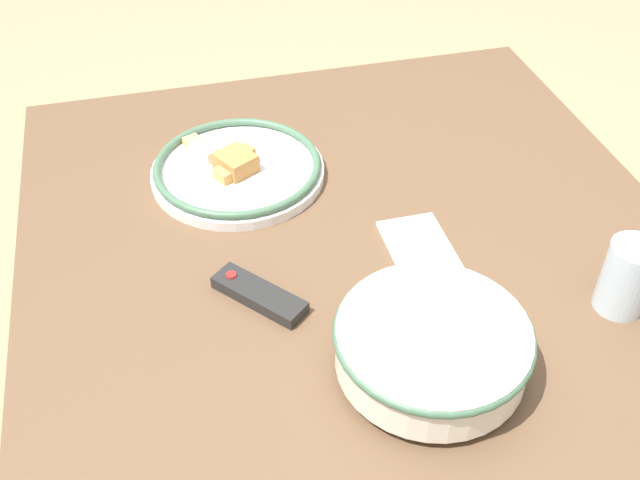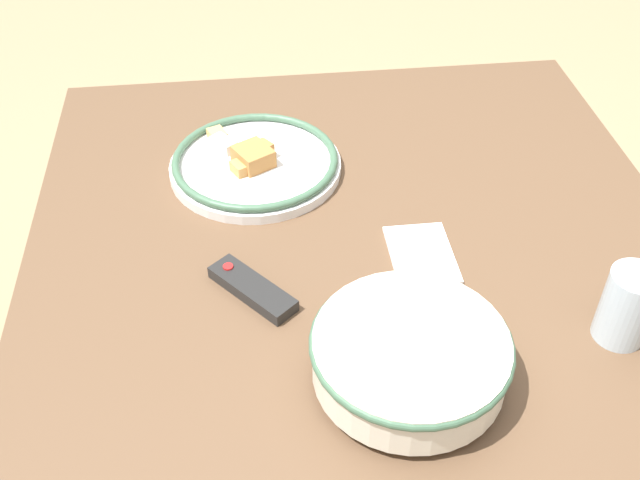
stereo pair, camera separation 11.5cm
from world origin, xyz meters
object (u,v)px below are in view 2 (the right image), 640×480
Objects in this scene: noodle_bowl at (410,356)px; food_plate at (255,163)px; drinking_glass at (627,306)px; tv_remote at (252,289)px.

food_plate is (0.50, 0.18, -0.03)m from noodle_bowl.
drinking_glass is (-0.45, -0.49, 0.04)m from food_plate.
noodle_bowl is 0.27m from tv_remote.
tv_remote is at bearing 176.26° from food_plate.
tv_remote is 1.26× the size of drinking_glass.
noodle_bowl is at bearing -83.69° from tv_remote.
tv_remote is at bearing 46.61° from noodle_bowl.
noodle_bowl is 1.82× the size of tv_remote.
noodle_bowl is 0.85× the size of food_plate.
tv_remote is 0.53m from drinking_glass.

